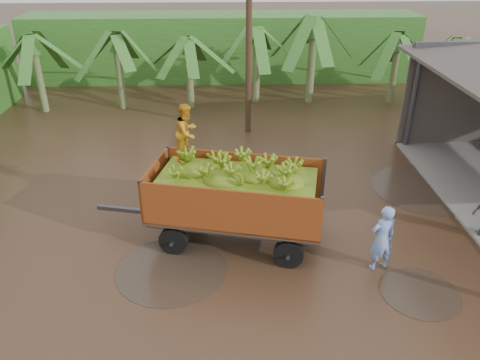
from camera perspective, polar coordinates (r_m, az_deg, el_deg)
name	(u,v)px	position (r m, az deg, el deg)	size (l,w,h in m)	color
ground	(293,228)	(13.76, 6.43, -5.79)	(100.00, 100.00, 0.00)	black
hedge_north	(222,47)	(27.92, -2.16, 15.92)	(22.00, 3.00, 3.60)	#2D661E
banana_trailer	(236,195)	(12.51, -0.52, -1.80)	(6.51, 3.20, 3.71)	#B84F1A
man_blue	(382,238)	(12.17, 16.97, -6.79)	(0.67, 0.44, 1.83)	#7B9DE0
utility_pole	(249,44)	(19.23, 1.06, 16.26)	(1.20, 0.24, 7.31)	#47301E
banana_plants	(182,85)	(20.49, -7.14, 11.45)	(24.36, 20.22, 4.29)	#2D661E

